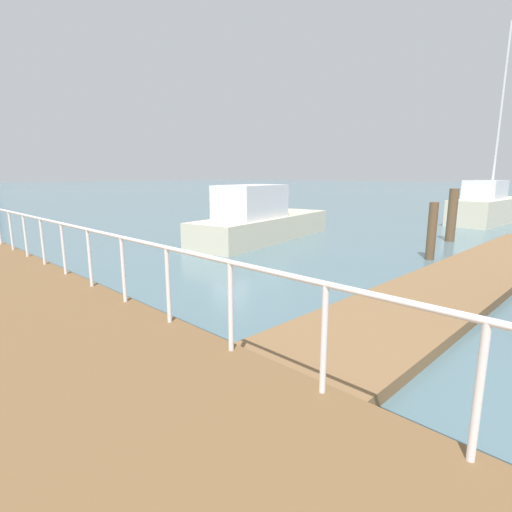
# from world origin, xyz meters

# --- Properties ---
(ground_plane) EXTENTS (300.00, 300.00, 0.00)m
(ground_plane) POSITION_xyz_m (0.00, 20.00, 0.00)
(ground_plane) COLOR slate
(floating_dock) EXTENTS (15.23, 2.00, 0.18)m
(floating_dock) POSITION_xyz_m (4.12, 7.25, 0.09)
(floating_dock) COLOR olive
(floating_dock) RESTS_ON ground_plane
(boardwalk_railing) EXTENTS (0.06, 23.18, 1.08)m
(boardwalk_railing) POSITION_xyz_m (-3.15, 7.76, 1.21)
(boardwalk_railing) COLOR white
(boardwalk_railing) RESTS_ON boardwalk
(dock_piling_1) EXTENTS (0.25, 0.25, 1.66)m
(dock_piling_1) POSITION_xyz_m (5.53, 8.84, 0.83)
(dock_piling_1) COLOR brown
(dock_piling_1) RESTS_ON ground_plane
(dock_piling_3) EXTENTS (0.33, 0.33, 1.94)m
(dock_piling_3) POSITION_xyz_m (9.39, 9.60, 0.97)
(dock_piling_3) COLOR brown
(dock_piling_3) RESTS_ON ground_plane
(moored_boat_0) EXTENTS (6.78, 2.15, 9.58)m
(moored_boat_0) POSITION_xyz_m (16.90, 10.35, 0.82)
(moored_boat_0) COLOR beige
(moored_boat_0) RESTS_ON ground_plane
(moored_boat_4) EXTENTS (7.26, 3.24, 2.07)m
(moored_boat_4) POSITION_xyz_m (4.60, 14.78, 0.75)
(moored_boat_4) COLOR beige
(moored_boat_4) RESTS_ON ground_plane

